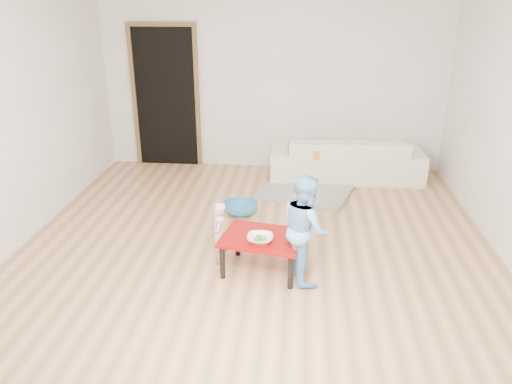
# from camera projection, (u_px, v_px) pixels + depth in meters

# --- Properties ---
(floor) EXTENTS (5.00, 5.00, 0.01)m
(floor) POSITION_uv_depth(u_px,v_px,m) (258.00, 240.00, 5.43)
(floor) COLOR #9D7343
(floor) RESTS_ON ground
(back_wall) EXTENTS (5.00, 0.02, 2.60)m
(back_wall) POSITION_uv_depth(u_px,v_px,m) (273.00, 81.00, 7.25)
(back_wall) COLOR silver
(back_wall) RESTS_ON floor
(left_wall) EXTENTS (0.02, 5.00, 2.60)m
(left_wall) POSITION_uv_depth(u_px,v_px,m) (17.00, 118.00, 5.15)
(left_wall) COLOR silver
(left_wall) RESTS_ON floor
(doorway) EXTENTS (1.02, 0.08, 2.11)m
(doorway) POSITION_uv_depth(u_px,v_px,m) (166.00, 98.00, 7.47)
(doorway) COLOR brown
(doorway) RESTS_ON back_wall
(sofa) EXTENTS (2.17, 0.93, 0.62)m
(sofa) POSITION_uv_depth(u_px,v_px,m) (346.00, 157.00, 7.11)
(sofa) COLOR beige
(sofa) RESTS_ON floor
(cushion) EXTENTS (0.52, 0.48, 0.12)m
(cushion) POSITION_uv_depth(u_px,v_px,m) (327.00, 151.00, 6.88)
(cushion) COLOR orange
(cushion) RESTS_ON sofa
(red_table) EXTENTS (0.84, 0.69, 0.37)m
(red_table) POSITION_uv_depth(u_px,v_px,m) (262.00, 253.00, 4.78)
(red_table) COLOR maroon
(red_table) RESTS_ON floor
(bowl) EXTENTS (0.24, 0.24, 0.06)m
(bowl) POSITION_uv_depth(u_px,v_px,m) (260.00, 239.00, 4.59)
(bowl) COLOR white
(bowl) RESTS_ON red_table
(broccoli) EXTENTS (0.12, 0.12, 0.06)m
(broccoli) POSITION_uv_depth(u_px,v_px,m) (260.00, 239.00, 4.59)
(broccoli) COLOR #2D5919
(broccoli) RESTS_ON red_table
(child_pink) EXTENTS (0.20, 0.27, 0.67)m
(child_pink) POSITION_uv_depth(u_px,v_px,m) (219.00, 235.00, 4.80)
(child_pink) COLOR #D2607D
(child_pink) RESTS_ON floor
(child_blue) EXTENTS (0.54, 0.60, 1.02)m
(child_blue) POSITION_uv_depth(u_px,v_px,m) (305.00, 228.00, 4.55)
(child_blue) COLOR #68B7F1
(child_blue) RESTS_ON floor
(basin) EXTENTS (0.43, 0.43, 0.13)m
(basin) POSITION_uv_depth(u_px,v_px,m) (241.00, 208.00, 6.06)
(basin) COLOR teal
(basin) RESTS_ON floor
(blanket) EXTENTS (1.38, 1.26, 0.06)m
(blanket) POSITION_uv_depth(u_px,v_px,m) (307.00, 190.00, 6.71)
(blanket) COLOR #ACAA98
(blanket) RESTS_ON floor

